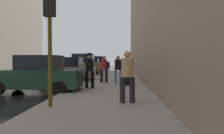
{
  "coord_description": "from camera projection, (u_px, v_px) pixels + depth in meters",
  "views": [
    {
      "loc": [
        6.6,
        -9.38,
        1.54
      ],
      "look_at": [
        5.96,
        7.51,
        1.05
      ],
      "focal_mm": 35.0,
      "sensor_mm": 36.0,
      "label": 1
    }
  ],
  "objects": [
    {
      "name": "rolling_suitcase",
      "position": [
        128.0,
        79.0,
        12.32
      ],
      "size": [
        0.38,
        0.57,
        1.04
      ],
      "color": "black",
      "rests_on": "sidewalk"
    },
    {
      "name": "traffic_light",
      "position": [
        50.0,
        20.0,
        6.48
      ],
      "size": [
        0.32,
        0.32,
        3.6
      ],
      "color": "#514C0F",
      "rests_on": "sidewalk"
    },
    {
      "name": "parked_red_hatchback",
      "position": [
        99.0,
        64.0,
        40.94
      ],
      "size": [
        4.26,
        2.17,
        1.79
      ],
      "color": "#B2191E",
      "rests_on": "ground_plane"
    },
    {
      "name": "pedestrian_in_jeans",
      "position": [
        118.0,
        68.0,
        12.96
      ],
      "size": [
        0.51,
        0.41,
        1.71
      ],
      "color": "#728CB2",
      "rests_on": "sidewalk"
    },
    {
      "name": "parked_black_suv",
      "position": [
        96.0,
        64.0,
        35.11
      ],
      "size": [
        4.62,
        2.1,
        2.25
      ],
      "color": "black",
      "rests_on": "ground_plane"
    },
    {
      "name": "pedestrian_in_tan_coat",
      "position": [
        127.0,
        74.0,
        7.17
      ],
      "size": [
        0.51,
        0.42,
        1.71
      ],
      "color": "black",
      "rests_on": "sidewalk"
    },
    {
      "name": "pedestrian_in_red_jacket",
      "position": [
        104.0,
        67.0,
        13.97
      ],
      "size": [
        0.53,
        0.5,
        1.71
      ],
      "color": "black",
      "rests_on": "sidewalk"
    },
    {
      "name": "pedestrian_with_fedora",
      "position": [
        90.0,
        69.0,
        11.03
      ],
      "size": [
        0.53,
        0.5,
        1.78
      ],
      "color": "black",
      "rests_on": "sidewalk"
    },
    {
      "name": "parked_blue_sedan",
      "position": [
        90.0,
        66.0,
        28.39
      ],
      "size": [
        4.24,
        2.13,
        1.79
      ],
      "color": "navy",
      "rests_on": "ground_plane"
    },
    {
      "name": "parked_gray_coupe",
      "position": [
        66.0,
        70.0,
        15.9
      ],
      "size": [
        4.26,
        2.17,
        1.79
      ],
      "color": "slate",
      "rests_on": "ground_plane"
    },
    {
      "name": "sidewalk",
      "position": [
        106.0,
        94.0,
        9.43
      ],
      "size": [
        4.0,
        40.0,
        0.15
      ],
      "primitive_type": "cube",
      "color": "gray",
      "rests_on": "ground_plane"
    },
    {
      "name": "parked_bronze_suv",
      "position": [
        82.0,
        66.0,
        22.4
      ],
      "size": [
        4.61,
        2.07,
        2.25
      ],
      "color": "brown",
      "rests_on": "ground_plane"
    },
    {
      "name": "parked_dark_green_sedan",
      "position": [
        37.0,
        75.0,
        10.36
      ],
      "size": [
        4.23,
        2.11,
        1.79
      ],
      "color": "#193828",
      "rests_on": "ground_plane"
    },
    {
      "name": "fire_hydrant",
      "position": [
        87.0,
        77.0,
        13.94
      ],
      "size": [
        0.42,
        0.22,
        0.7
      ],
      "color": "red",
      "rests_on": "sidewalk"
    }
  ]
}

